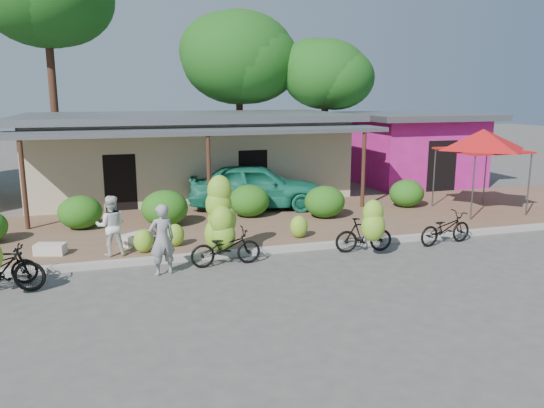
{
  "coord_description": "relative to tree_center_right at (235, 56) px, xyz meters",
  "views": [
    {
      "loc": [
        -2.95,
        -11.03,
        4.2
      ],
      "look_at": [
        1.12,
        2.6,
        1.2
      ],
      "focal_mm": 35.0,
      "sensor_mm": 36.0,
      "label": 1
    }
  ],
  "objects": [
    {
      "name": "ground",
      "position": [
        -3.31,
        -16.61,
        -6.05
      ],
      "size": [
        100.0,
        100.0,
        0.0
      ],
      "primitive_type": "plane",
      "color": "#4E4B48",
      "rests_on": "ground"
    },
    {
      "name": "sidewalk",
      "position": [
        -3.31,
        -11.61,
        -5.99
      ],
      "size": [
        60.0,
        6.0,
        0.12
      ],
      "primitive_type": "cube",
      "color": "brown",
      "rests_on": "ground"
    },
    {
      "name": "curb",
      "position": [
        -3.31,
        -14.61,
        -5.98
      ],
      "size": [
        60.0,
        0.25,
        0.15
      ],
      "primitive_type": "cube",
      "color": "#A8A399",
      "rests_on": "ground"
    },
    {
      "name": "shop_main",
      "position": [
        -3.31,
        -5.68,
        -4.33
      ],
      "size": [
        13.0,
        8.5,
        3.35
      ],
      "color": "#C5B595",
      "rests_on": "ground"
    },
    {
      "name": "shop_pink",
      "position": [
        7.19,
        -5.62,
        -4.38
      ],
      "size": [
        6.0,
        6.0,
        3.25
      ],
      "color": "#D92199",
      "rests_on": "ground"
    },
    {
      "name": "tree_center_right",
      "position": [
        0.0,
        0.0,
        0.0
      ],
      "size": [
        5.99,
        5.94,
        8.32
      ],
      "color": "#49291D",
      "rests_on": "ground"
    },
    {
      "name": "tree_near_right",
      "position": [
        4.0,
        -2.0,
        -0.86
      ],
      "size": [
        4.54,
        4.37,
        6.88
      ],
      "color": "#49291D",
      "rests_on": "ground"
    },
    {
      "name": "hedge_1",
      "position": [
        -7.36,
        -10.92,
        -5.42
      ],
      "size": [
        1.31,
        1.18,
        1.02
      ],
      "primitive_type": "ellipsoid",
      "color": "#1E5F15",
      "rests_on": "sidewalk"
    },
    {
      "name": "hedge_2",
      "position": [
        -4.85,
        -11.31,
        -5.37
      ],
      "size": [
        1.44,
        1.3,
        1.12
      ],
      "primitive_type": "ellipsoid",
      "color": "#1E5F15",
      "rests_on": "sidewalk"
    },
    {
      "name": "hedge_3",
      "position": [
        -2.03,
        -10.82,
        -5.4
      ],
      "size": [
        1.38,
        1.24,
        1.08
      ],
      "primitive_type": "ellipsoid",
      "color": "#1E5F15",
      "rests_on": "sidewalk"
    },
    {
      "name": "hedge_4",
      "position": [
        0.34,
        -11.67,
        -5.4
      ],
      "size": [
        1.36,
        1.22,
        1.06
      ],
      "primitive_type": "ellipsoid",
      "color": "#1E5F15",
      "rests_on": "sidewalk"
    },
    {
      "name": "hedge_5",
      "position": [
        3.84,
        -10.95,
        -5.44
      ],
      "size": [
        1.27,
        1.15,
        0.99
      ],
      "primitive_type": "ellipsoid",
      "color": "#1E5F15",
      "rests_on": "sidewalk"
    },
    {
      "name": "red_canopy",
      "position": [
        5.9,
        -12.26,
        -3.44
      ],
      "size": [
        3.5,
        3.5,
        2.86
      ],
      "color": "#59595E",
      "rests_on": "sidewalk"
    },
    {
      "name": "bike_left",
      "position": [
        -8.7,
        -15.85,
        -5.44
      ],
      "size": [
        1.83,
        1.29,
        1.37
      ],
      "rotation": [
        0.0,
        0.0,
        1.39
      ],
      "color": "black",
      "rests_on": "ground"
    },
    {
      "name": "bike_center",
      "position": [
        -3.78,
        -15.01,
        -5.18
      ],
      "size": [
        1.78,
        1.21,
        2.18
      ],
      "rotation": [
        0.0,
        0.0,
        1.61
      ],
      "color": "black",
      "rests_on": "ground"
    },
    {
      "name": "bike_right",
      "position": [
        -0.02,
        -15.49,
        -5.37
      ],
      "size": [
        1.62,
        1.22,
        1.55
      ],
      "rotation": [
        0.0,
        0.0,
        1.46
      ],
      "color": "black",
      "rests_on": "ground"
    },
    {
      "name": "bike_far_right",
      "position": [
        2.54,
        -15.22,
        -5.59
      ],
      "size": [
        1.83,
        0.88,
        0.92
      ],
      "rotation": [
        0.0,
        0.0,
        1.73
      ],
      "color": "black",
      "rests_on": "ground"
    },
    {
      "name": "loose_banana_a",
      "position": [
        -5.67,
        -14.02,
        -5.62
      ],
      "size": [
        0.49,
        0.42,
        0.62
      ],
      "primitive_type": "ellipsoid",
      "color": "#88CB32",
      "rests_on": "sidewalk"
    },
    {
      "name": "loose_banana_b",
      "position": [
        -4.81,
        -13.65,
        -5.63
      ],
      "size": [
        0.49,
        0.42,
        0.61
      ],
      "primitive_type": "ellipsoid",
      "color": "#88CB32",
      "rests_on": "sidewalk"
    },
    {
      "name": "loose_banana_c",
      "position": [
        -1.32,
        -13.8,
        -5.61
      ],
      "size": [
        0.52,
        0.44,
        0.65
      ],
      "primitive_type": "ellipsoid",
      "color": "#88CB32",
      "rests_on": "sidewalk"
    },
    {
      "name": "sack_near",
      "position": [
        -5.81,
        -13.14,
        -5.78
      ],
      "size": [
        0.93,
        0.81,
        0.3
      ],
      "primitive_type": "cube",
      "rotation": [
        0.0,
        0.0,
        0.59
      ],
      "color": "beige",
      "rests_on": "sidewalk"
    },
    {
      "name": "sack_far",
      "position": [
        -7.98,
        -13.49,
        -5.79
      ],
      "size": [
        0.83,
        0.58,
        0.28
      ],
      "primitive_type": "cube",
      "rotation": [
        0.0,
        0.0,
        -0.29
      ],
      "color": "beige",
      "rests_on": "sidewalk"
    },
    {
      "name": "vendor",
      "position": [
        -5.31,
        -15.53,
        -5.21
      ],
      "size": [
        0.7,
        0.55,
        1.69
      ],
      "primitive_type": "imported",
      "rotation": [
        0.0,
        0.0,
        3.39
      ],
      "color": "gray",
      "rests_on": "ground"
    },
    {
      "name": "bystander",
      "position": [
        -6.44,
        -14.01,
        -5.16
      ],
      "size": [
        0.78,
        0.62,
        1.55
      ],
      "primitive_type": "imported",
      "rotation": [
        0.0,
        0.0,
        3.1
      ],
      "color": "white",
      "rests_on": "sidewalk"
    },
    {
      "name": "teal_van",
      "position": [
        -1.48,
        -9.61,
        -5.13
      ],
      "size": [
        5.03,
        2.86,
        1.61
      ],
      "primitive_type": "imported",
      "rotation": [
        0.0,
        0.0,
        1.36
      ],
      "color": "#1B795E",
      "rests_on": "sidewalk"
    }
  ]
}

